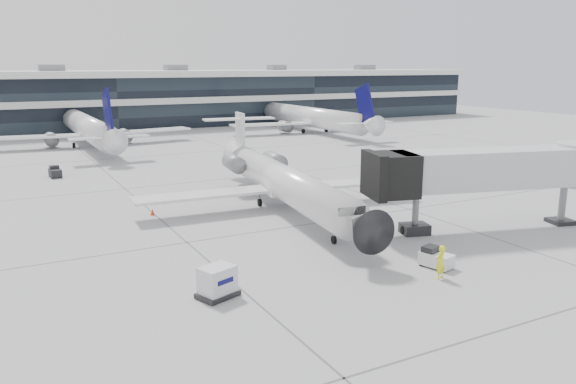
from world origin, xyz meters
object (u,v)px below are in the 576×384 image
jet_bridge (505,169)px  ramp_worker (440,262)px  regional_jet (281,180)px  cargo_uld (217,282)px  baggage_tug (435,258)px

jet_bridge → ramp_worker: jet_bridge is taller
ramp_worker → jet_bridge: bearing=-171.2°
regional_jet → jet_bridge: 18.21m
regional_jet → jet_bridge: size_ratio=1.63×
jet_bridge → ramp_worker: 13.44m
regional_jet → cargo_uld: bearing=-119.8°
ramp_worker → cargo_uld: (-12.50, 3.57, -0.17)m
jet_bridge → regional_jet: bearing=146.8°
baggage_tug → cargo_uld: cargo_uld is taller
jet_bridge → baggage_tug: bearing=-143.0°
regional_jet → ramp_worker: regional_jet is taller
ramp_worker → cargo_uld: 13.00m
regional_jet → cargo_uld: size_ratio=12.90×
regional_jet → cargo_uld: (-11.97, -15.73, -1.66)m
regional_jet → ramp_worker: 19.37m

